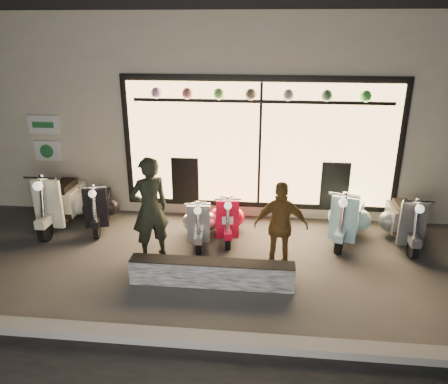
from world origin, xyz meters
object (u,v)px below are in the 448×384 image
at_px(scooter_silver, 200,220).
at_px(scooter_red, 227,215).
at_px(woman, 281,226).
at_px(graffiti_barrier, 212,273).
at_px(man, 150,209).

bearing_deg(scooter_silver, scooter_red, 19.35).
height_order(scooter_silver, woman, woman).
distance_m(scooter_red, woman, 1.56).
relative_size(scooter_silver, woman, 0.84).
relative_size(scooter_silver, scooter_red, 0.97).
bearing_deg(graffiti_barrier, scooter_red, 88.42).
bearing_deg(graffiti_barrier, woman, 32.27).
xyz_separation_m(graffiti_barrier, scooter_red, (0.05, 1.80, 0.17)).
distance_m(graffiti_barrier, scooter_red, 1.81).
xyz_separation_m(graffiti_barrier, woman, (1.04, 0.65, 0.54)).
distance_m(graffiti_barrier, scooter_silver, 1.64).
bearing_deg(graffiti_barrier, scooter_silver, 105.17).
bearing_deg(woman, scooter_silver, -31.69).
relative_size(graffiti_barrier, woman, 1.70).
relative_size(graffiti_barrier, man, 1.41).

